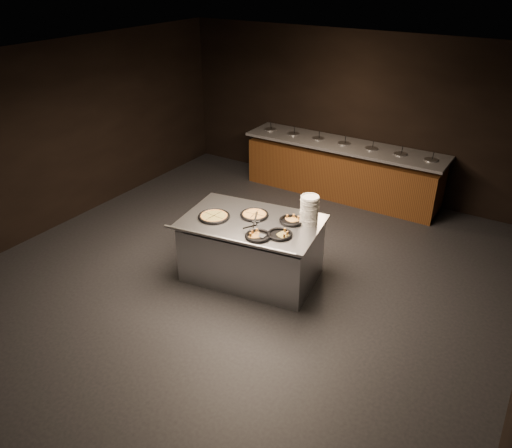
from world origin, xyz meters
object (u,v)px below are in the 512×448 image
object	(u,v)px
plate_stack	(309,210)
pan_veggie_whole	(214,216)
serving_counter	(252,250)
pan_cheese_whole	(254,215)

from	to	relation	value
plate_stack	pan_veggie_whole	size ratio (longest dim) A/B	0.90
serving_counter	pan_veggie_whole	xyz separation A→B (m)	(-0.48, -0.20, 0.48)
plate_stack	pan_veggie_whole	distance (m)	1.28
serving_counter	pan_veggie_whole	world-z (taller)	pan_veggie_whole
pan_veggie_whole	pan_cheese_whole	world-z (taller)	same
serving_counter	plate_stack	xyz separation A→B (m)	(0.68, 0.34, 0.65)
serving_counter	pan_veggie_whole	bearing A→B (deg)	-165.94
pan_veggie_whole	serving_counter	bearing A→B (deg)	22.89
serving_counter	pan_veggie_whole	distance (m)	0.70
plate_stack	serving_counter	bearing A→B (deg)	-153.29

